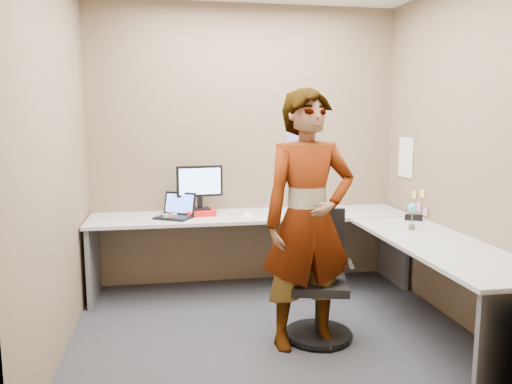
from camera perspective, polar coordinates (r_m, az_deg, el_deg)
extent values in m
plane|color=#28282D|center=(3.97, 1.81, -15.67)|extent=(3.00, 3.00, 0.00)
plane|color=brown|center=(4.91, -1.20, 5.27)|extent=(3.00, 0.00, 3.00)
plane|color=brown|center=(4.21, 22.40, 4.10)|extent=(0.00, 2.70, 2.70)
plane|color=brown|center=(3.64, -21.93, 3.54)|extent=(0.00, 2.70, 2.70)
cube|color=#A2A2A2|center=(4.67, -0.57, -2.75)|extent=(2.96, 0.65, 0.03)
cube|color=#A2A2A2|center=(3.86, 20.33, -5.70)|extent=(0.65, 1.91, 0.03)
cube|color=#59595B|center=(4.75, -18.12, -7.52)|extent=(0.04, 0.60, 0.70)
cube|color=#59595B|center=(5.18, 15.45, -6.08)|extent=(0.04, 0.60, 0.70)
cube|color=red|center=(4.65, -6.39, -2.33)|extent=(0.29, 0.23, 0.05)
cube|color=black|center=(4.65, -6.39, -1.92)|extent=(0.19, 0.15, 0.01)
cube|color=black|center=(4.65, -6.42, -1.16)|extent=(0.05, 0.04, 0.11)
cube|color=black|center=(4.63, -6.46, 1.24)|extent=(0.43, 0.08, 0.28)
cube|color=#93B9FF|center=(4.61, -6.42, 1.21)|extent=(0.38, 0.05, 0.24)
cube|color=black|center=(4.54, -9.37, -2.90)|extent=(0.38, 0.35, 0.02)
cube|color=black|center=(4.61, -8.71, -1.28)|extent=(0.30, 0.21, 0.20)
cube|color=#476DE2|center=(4.61, -8.71, -1.28)|extent=(0.26, 0.18, 0.16)
cube|color=#B7B7BC|center=(4.52, -9.77, -2.76)|extent=(0.12, 0.08, 0.04)
sphere|color=red|center=(4.51, -9.78, -2.42)|extent=(0.04, 0.04, 0.04)
cone|color=white|center=(4.56, -0.97, -2.45)|extent=(0.10, 0.10, 0.06)
cube|color=black|center=(4.60, 17.57, -2.78)|extent=(0.15, 0.10, 0.05)
cylinder|color=brown|center=(4.22, 17.36, -3.87)|extent=(0.05, 0.05, 0.04)
cylinder|color=#338C3F|center=(4.21, 17.41, -2.67)|extent=(0.01, 0.01, 0.14)
sphere|color=#41C8E5|center=(4.19, 17.46, -1.73)|extent=(0.07, 0.07, 0.07)
cube|color=#846BB7|center=(5.02, 5.07, 4.73)|extent=(0.30, 0.01, 0.40)
cube|color=white|center=(4.99, 16.74, 3.81)|extent=(0.01, 0.28, 0.38)
cube|color=#F2E059|center=(4.72, 18.48, -0.19)|extent=(0.01, 0.07, 0.07)
cube|color=pink|center=(4.78, 18.12, -1.64)|extent=(0.01, 0.07, 0.07)
cube|color=pink|center=(4.68, 18.80, -2.13)|extent=(0.01, 0.07, 0.07)
cube|color=#F2E059|center=(4.85, 17.63, -0.28)|extent=(0.01, 0.07, 0.07)
cylinder|color=black|center=(3.88, 7.11, -15.78)|extent=(0.50, 0.50, 0.04)
cylinder|color=black|center=(3.80, 7.17, -13.11)|extent=(0.05, 0.05, 0.35)
cube|color=black|center=(3.74, 7.22, -10.46)|extent=(0.49, 0.49, 0.06)
cube|color=black|center=(3.84, 7.15, -5.40)|extent=(0.39, 0.14, 0.49)
cube|color=black|center=(3.69, 3.80, -8.23)|extent=(0.10, 0.27, 0.03)
cube|color=black|center=(3.71, 10.71, -8.25)|extent=(0.10, 0.27, 0.03)
imported|color=#999399|center=(3.51, 6.01, -3.25)|extent=(0.71, 0.50, 1.83)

